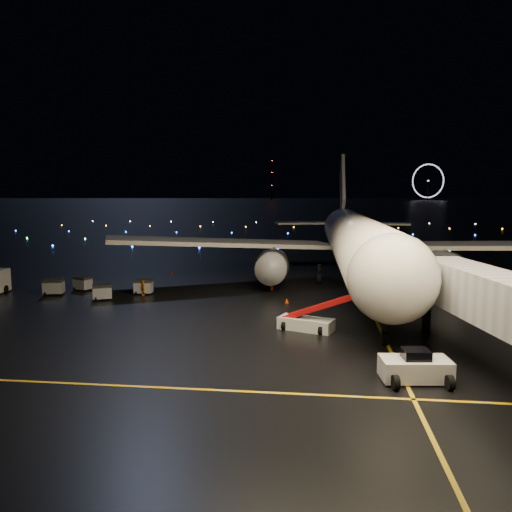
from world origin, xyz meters
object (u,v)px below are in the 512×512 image
object	(u,v)px
airliner	(355,211)
baggage_cart_2	(83,283)
pushback_tug	(415,365)
baggage_cart_1	(143,287)
crew_c	(143,288)
baggage_cart_3	(54,287)
baggage_cart_0	(102,292)
belt_loader	(306,311)

from	to	relation	value
airliner	baggage_cart_2	world-z (taller)	airliner
airliner	baggage_cart_2	bearing A→B (deg)	-163.08
baggage_cart_2	pushback_tug	bearing A→B (deg)	-13.82
baggage_cart_1	baggage_cart_2	bearing A→B (deg)	165.87
pushback_tug	baggage_cart_2	size ratio (longest dim) A/B	2.19
pushback_tug	airliner	bearing A→B (deg)	85.50
pushback_tug	baggage_cart_2	xyz separation A→B (m)	(-32.84, 24.43, -0.18)
baggage_cart_1	pushback_tug	bearing A→B (deg)	-47.24
baggage_cart_1	crew_c	bearing A→B (deg)	-76.65
baggage_cart_1	airliner	bearing A→B (deg)	20.74
crew_c	baggage_cart_3	xyz separation A→B (m)	(-10.02, -0.79, 0.03)
baggage_cart_0	baggage_cart_2	bearing A→B (deg)	108.28
airliner	crew_c	bearing A→B (deg)	-153.60
pushback_tug	baggage_cart_0	bearing A→B (deg)	138.91
airliner	baggage_cart_3	xyz separation A→B (m)	(-33.74, -12.88, -8.04)
airliner	baggage_cart_3	size ratio (longest dim) A/B	30.38
airliner	baggage_cart_0	world-z (taller)	airliner
baggage_cart_0	pushback_tug	bearing A→B (deg)	-59.71
airliner	baggage_cart_1	size ratio (longest dim) A/B	32.83
belt_loader	baggage_cart_3	bearing A→B (deg)	179.20
airliner	baggage_cart_3	distance (m)	37.00
belt_loader	pushback_tug	bearing A→B (deg)	-36.57
baggage_cart_1	baggage_cart_2	xyz separation A→B (m)	(-7.77, 1.31, -0.02)
belt_loader	baggage_cart_2	distance (m)	29.59
baggage_cart_2	baggage_cart_3	world-z (taller)	baggage_cart_3
crew_c	baggage_cart_3	bearing A→B (deg)	-116.80
baggage_cart_0	baggage_cart_3	bearing A→B (deg)	138.93
baggage_cart_3	baggage_cart_0	bearing A→B (deg)	-28.48
belt_loader	crew_c	distance (m)	21.64
belt_loader	baggage_cart_3	xyz separation A→B (m)	(-28.10, 11.07, -0.72)
baggage_cart_2	belt_loader	bearing A→B (deg)	-5.26
baggage_cart_0	airliner	bearing A→B (deg)	3.42
pushback_tug	crew_c	xyz separation A→B (m)	(-24.83, 22.36, -0.12)
baggage_cart_2	baggage_cart_0	bearing A→B (deg)	-23.94
baggage_cart_2	baggage_cart_3	xyz separation A→B (m)	(-2.01, -2.86, 0.09)
pushback_tug	baggage_cart_3	size ratio (longest dim) A/B	1.97
airliner	baggage_cart_2	distance (m)	34.26
belt_loader	baggage_cart_2	world-z (taller)	belt_loader
crew_c	belt_loader	bearing A→B (deg)	25.43
pushback_tug	baggage_cart_1	bearing A→B (deg)	130.99
belt_loader	baggage_cart_0	distance (m)	23.55
belt_loader	crew_c	world-z (taller)	belt_loader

